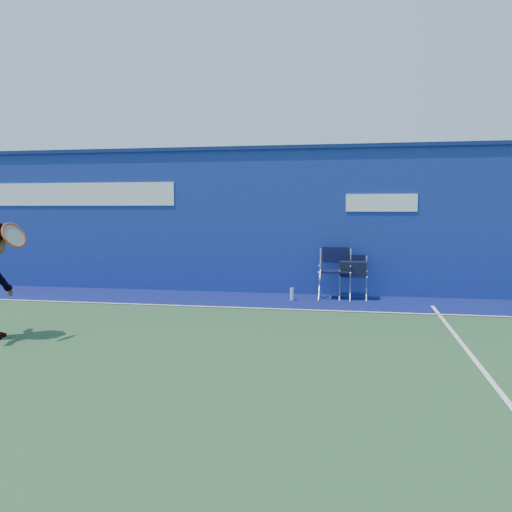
# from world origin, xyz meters

# --- Properties ---
(ground) EXTENTS (80.00, 80.00, 0.00)m
(ground) POSITION_xyz_m (0.00, 0.00, 0.00)
(ground) COLOR #2B512B
(ground) RESTS_ON ground
(stadium_wall) EXTENTS (24.00, 0.50, 3.08)m
(stadium_wall) POSITION_xyz_m (-0.00, 5.20, 1.55)
(stadium_wall) COLOR navy
(stadium_wall) RESTS_ON ground
(out_of_bounds_strip) EXTENTS (24.00, 1.80, 0.01)m
(out_of_bounds_strip) POSITION_xyz_m (0.00, 4.10, 0.00)
(out_of_bounds_strip) COLOR #0D1657
(out_of_bounds_strip) RESTS_ON ground
(court_lines) EXTENTS (24.00, 12.00, 0.01)m
(court_lines) POSITION_xyz_m (0.00, 0.60, 0.01)
(court_lines) COLOR white
(court_lines) RESTS_ON out_of_bounds_strip
(directors_chair_left) EXTENTS (0.60, 0.54, 1.01)m
(directors_chair_left) POSITION_xyz_m (2.71, 4.54, 0.32)
(directors_chair_left) COLOR silver
(directors_chair_left) RESTS_ON ground
(directors_chair_right) EXTENTS (0.51, 0.46, 0.86)m
(directors_chair_right) POSITION_xyz_m (3.07, 4.57, 0.36)
(directors_chair_right) COLOR silver
(directors_chair_right) RESTS_ON ground
(water_bottle) EXTENTS (0.07, 0.07, 0.25)m
(water_bottle) POSITION_xyz_m (1.90, 4.20, 0.12)
(water_bottle) COLOR silver
(water_bottle) RESTS_ON ground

